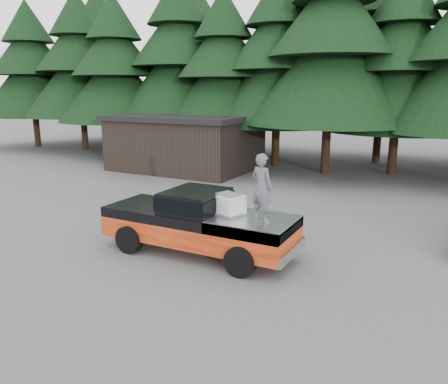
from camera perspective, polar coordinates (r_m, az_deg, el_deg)
The scene contains 7 objects.
ground at distance 12.88m, azimuth 0.10°, elevation -8.68°, with size 120.00×120.00×0.00m, color #4B4B4E.
pickup_truck at distance 13.13m, azimuth -3.32°, elevation -5.18°, with size 6.00×2.04×1.33m, color #DE4F1A, non-canonical shape.
truck_cab at distance 12.90m, azimuth -3.76°, elevation -1.07°, with size 1.66×1.90×0.59m, color black.
air_compressor at distance 12.43m, azimuth 0.61°, elevation -1.72°, with size 0.79×0.66×0.54m, color silver.
man_on_bed at distance 11.69m, azimuth 4.96°, elevation 0.58°, with size 0.68×0.44×1.85m, color #4F4E55.
utility_building at distance 27.04m, azimuth -4.97°, elevation 6.57°, with size 8.40×6.40×3.30m.
treeline at distance 28.38m, azimuth 18.27°, elevation 18.56°, with size 60.15×16.05×17.50m.
Camera 1 is at (5.56, -10.57, 4.83)m, focal length 35.00 mm.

